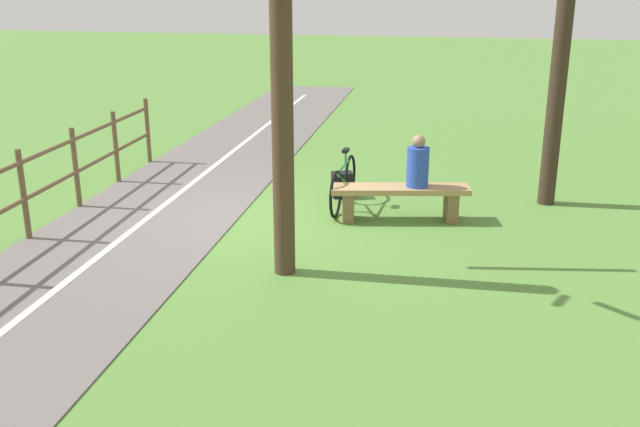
# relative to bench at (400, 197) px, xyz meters

# --- Properties ---
(ground_plane) EXTENTS (80.00, 80.00, 0.00)m
(ground_plane) POSITION_rel_bench_xyz_m (2.06, 0.42, -0.35)
(ground_plane) COLOR #548438
(paved_path) EXTENTS (5.14, 36.09, 0.02)m
(paved_path) POSITION_rel_bench_xyz_m (3.29, 4.42, -0.35)
(paved_path) COLOR #66605E
(paved_path) RESTS_ON ground_plane
(path_centre_line) EXTENTS (2.37, 31.93, 0.00)m
(path_centre_line) POSITION_rel_bench_xyz_m (3.29, 4.42, -0.34)
(path_centre_line) COLOR silver
(path_centre_line) RESTS_ON paved_path
(bench) EXTENTS (2.01, 0.87, 0.50)m
(bench) POSITION_rel_bench_xyz_m (0.00, 0.00, 0.00)
(bench) COLOR #A88456
(bench) RESTS_ON ground_plane
(person_seated) EXTENTS (0.38, 0.38, 0.75)m
(person_seated) POSITION_rel_bench_xyz_m (-0.23, -0.05, 0.47)
(person_seated) COLOR #2847B7
(person_seated) RESTS_ON bench
(bicycle) EXTENTS (0.08, 1.71, 0.88)m
(bicycle) POSITION_rel_bench_xyz_m (0.91, -0.42, 0.02)
(bicycle) COLOR black
(bicycle) RESTS_ON ground_plane
(backpack) EXTENTS (0.40, 0.37, 0.40)m
(backpack) POSITION_rel_bench_xyz_m (1.04, -0.97, -0.16)
(backpack) COLOR black
(backpack) RESTS_ON ground_plane
(tree_far_left) EXTENTS (1.47, 1.49, 4.52)m
(tree_far_left) POSITION_rel_bench_xyz_m (1.06, 2.25, 1.55)
(tree_far_left) COLOR #473323
(tree_far_left) RESTS_ON ground_plane
(tree_mid_field) EXTENTS (1.69, 1.70, 4.47)m
(tree_mid_field) POSITION_rel_bench_xyz_m (-2.14, -1.37, 1.76)
(tree_mid_field) COLOR #38281E
(tree_mid_field) RESTS_ON ground_plane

